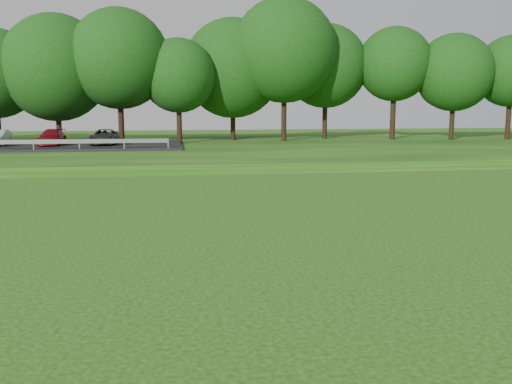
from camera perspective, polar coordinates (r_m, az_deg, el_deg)
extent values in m
cube|color=#133F0C|center=(49.17, 6.67, 4.50)|extent=(130.00, 30.00, 0.60)
cube|color=gray|center=(35.91, 12.40, 2.22)|extent=(130.00, 1.60, 0.04)
cube|color=black|center=(47.86, -22.04, 4.25)|extent=(24.00, 9.00, 0.18)
imported|color=maroon|center=(47.38, -19.74, 5.17)|extent=(1.68, 4.14, 1.20)
imported|color=#333237|center=(46.75, -14.91, 5.35)|extent=(1.99, 4.32, 1.20)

